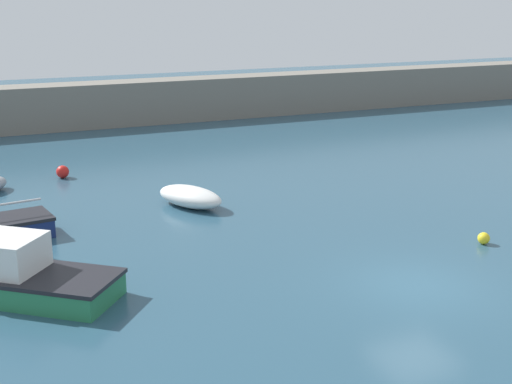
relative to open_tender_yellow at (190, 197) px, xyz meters
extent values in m
cube|color=#284C60|center=(3.60, -10.54, -0.52)|extent=(120.00, 120.00, 0.20)
cube|color=slate|center=(3.60, 19.89, 1.00)|extent=(67.84, 2.52, 2.85)
ellipsoid|color=white|center=(0.00, 0.00, 0.00)|extent=(2.77, 3.53, 0.84)
cylinder|color=silver|center=(-7.03, -1.03, 0.84)|extent=(2.12, 0.39, 0.08)
cube|color=#287A4C|center=(-7.36, -6.54, -0.10)|extent=(5.69, 5.23, 0.64)
cube|color=black|center=(-7.36, -6.54, 0.29)|extent=(5.81, 5.33, 0.12)
cube|color=silver|center=(-7.69, -6.27, 0.79)|extent=(2.65, 2.62, 1.13)
sphere|color=red|center=(-4.01, 6.90, -0.12)|extent=(0.60, 0.60, 0.60)
sphere|color=yellow|center=(7.89, -8.44, -0.21)|extent=(0.42, 0.42, 0.42)
camera|label=1|loc=(-8.83, -26.67, 8.01)|focal=50.00mm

